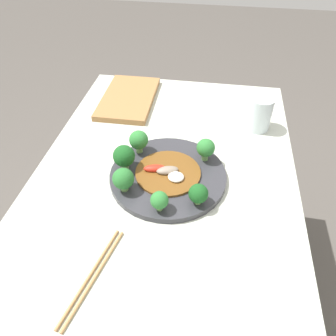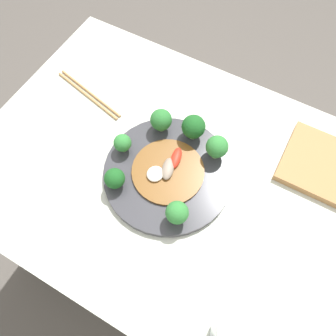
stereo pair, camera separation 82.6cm
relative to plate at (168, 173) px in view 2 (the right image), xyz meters
name	(u,v)px [view 2 (the right image)]	position (x,y,z in m)	size (l,w,h in m)	color
ground_plane	(175,244)	(-0.03, -0.01, -0.72)	(8.00, 8.00, 0.00)	#4C4742
table	(177,220)	(-0.03, -0.01, -0.36)	(1.05, 0.72, 0.71)	#B7BCAD
plate	(168,173)	(0.00, 0.00, 0.00)	(0.31, 0.31, 0.02)	#333338
broccoli_northeast	(115,179)	(0.09, 0.09, 0.04)	(0.05, 0.05, 0.06)	#7AAD5B
broccoli_northwest	(177,213)	(-0.07, 0.09, 0.05)	(0.05, 0.05, 0.07)	#70A356
broccoli_east	(123,143)	(0.13, 0.00, 0.04)	(0.04, 0.04, 0.05)	#70A356
broccoli_southwest	(217,147)	(-0.08, -0.10, 0.05)	(0.05, 0.05, 0.07)	#7AAD5B
broccoli_south	(193,127)	(0.00, -0.12, 0.05)	(0.06, 0.06, 0.07)	#89B76B
broccoli_southeast	(161,120)	(0.08, -0.10, 0.05)	(0.05, 0.05, 0.07)	#70A356
stirfry_center	(168,170)	(0.00, 0.00, 0.01)	(0.17, 0.17, 0.02)	brown
drinking_glass	(235,335)	(-0.28, 0.25, 0.05)	(0.08, 0.08, 0.11)	silver
chopsticks	(89,94)	(0.31, -0.11, 0.00)	(0.24, 0.07, 0.01)	#AD7F4C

